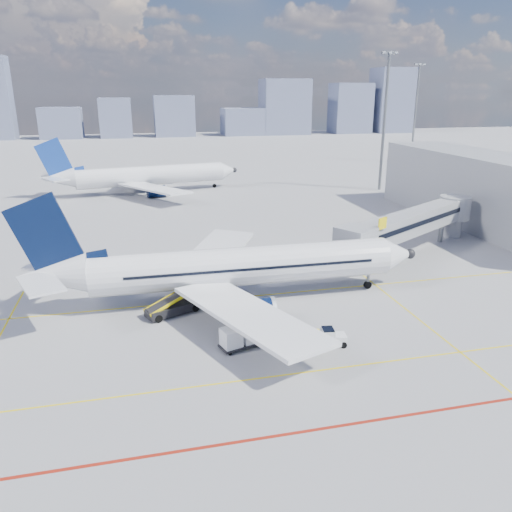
% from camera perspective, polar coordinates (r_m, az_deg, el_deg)
% --- Properties ---
extents(ground, '(420.00, 420.00, 0.00)m').
position_cam_1_polar(ground, '(40.07, 0.30, -9.12)').
color(ground, '#939396').
rests_on(ground, ground).
extents(apron_markings, '(90.00, 35.12, 0.01)m').
position_cam_1_polar(apron_markings, '(36.62, 0.88, -11.95)').
color(apron_markings, yellow).
rests_on(apron_markings, ground).
extents(jet_bridge, '(23.55, 15.78, 6.30)m').
position_cam_1_polar(jet_bridge, '(62.34, 17.92, 3.74)').
color(jet_bridge, '#94969C').
rests_on(jet_bridge, ground).
extents(terminal_block, '(10.00, 42.00, 10.00)m').
position_cam_1_polar(terminal_block, '(78.68, 25.00, 6.74)').
color(terminal_block, '#94969C').
rests_on(terminal_block, ground).
extents(floodlight_mast_ne, '(3.20, 0.61, 25.45)m').
position_cam_1_polar(floodlight_mast_ne, '(101.01, 14.48, 14.96)').
color(floodlight_mast_ne, slate).
rests_on(floodlight_mast_ne, ground).
extents(floodlight_mast_far, '(3.20, 0.61, 25.45)m').
position_cam_1_polar(floodlight_mast_far, '(144.69, 17.76, 15.52)').
color(floodlight_mast_far, slate).
rests_on(floodlight_mast_far, ground).
extents(distant_skyline, '(247.32, 15.34, 31.77)m').
position_cam_1_polar(distant_skyline, '(225.44, -9.09, 16.13)').
color(distant_skyline, slate).
rests_on(distant_skyline, ground).
extents(main_aircraft, '(36.75, 32.03, 10.82)m').
position_cam_1_polar(main_aircraft, '(45.31, -3.24, -1.37)').
color(main_aircraft, silver).
rests_on(main_aircraft, ground).
extents(second_aircraft, '(37.09, 32.09, 10.95)m').
position_cam_1_polar(second_aircraft, '(97.99, -12.75, 8.89)').
color(second_aircraft, silver).
rests_on(second_aircraft, ground).
extents(baggage_tug, '(2.19, 1.52, 1.42)m').
position_cam_1_polar(baggage_tug, '(38.82, 8.57, -9.17)').
color(baggage_tug, silver).
rests_on(baggage_tug, ground).
extents(cargo_dolly, '(3.47, 2.31, 1.75)m').
position_cam_1_polar(cargo_dolly, '(37.97, -1.78, -9.14)').
color(cargo_dolly, black).
rests_on(cargo_dolly, ground).
extents(belt_loader, '(6.70, 4.10, 2.76)m').
position_cam_1_polar(belt_loader, '(44.19, -9.31, -5.63)').
color(belt_loader, black).
rests_on(belt_loader, ground).
extents(ramp_worker, '(0.59, 0.77, 1.91)m').
position_cam_1_polar(ramp_worker, '(37.66, 7.04, -9.53)').
color(ramp_worker, yellow).
rests_on(ramp_worker, ground).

